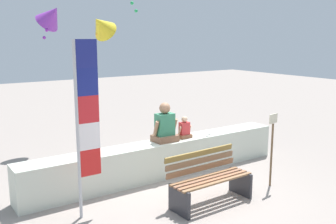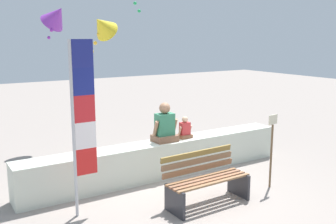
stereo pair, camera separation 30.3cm
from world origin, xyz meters
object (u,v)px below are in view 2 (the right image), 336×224
(kite_purple, at_px, (56,16))
(park_bench, at_px, (206,180))
(person_child, at_px, (185,129))
(sign_post, at_px, (272,145))
(person_adult, at_px, (165,126))
(kite_yellow, at_px, (102,26))
(flag_banner, at_px, (80,117))

(kite_purple, bearing_deg, park_bench, -79.18)
(person_child, distance_m, kite_purple, 4.50)
(park_bench, distance_m, sign_post, 1.55)
(person_child, bearing_deg, person_adult, -179.95)
(kite_yellow, bearing_deg, person_child, -40.37)
(person_child, height_order, flag_banner, flag_banner)
(person_adult, height_order, flag_banner, flag_banner)
(park_bench, relative_size, kite_yellow, 1.41)
(park_bench, height_order, kite_yellow, kite_yellow)
(sign_post, bearing_deg, person_child, 117.60)
(park_bench, relative_size, person_child, 3.30)
(park_bench, height_order, kite_purple, kite_purple)
(person_adult, bearing_deg, flag_banner, -157.51)
(kite_purple, bearing_deg, person_adult, -72.45)
(kite_purple, xyz_separation_m, sign_post, (2.44, -5.07, -2.52))
(person_adult, distance_m, kite_purple, 4.28)
(person_adult, distance_m, sign_post, 2.13)
(kite_yellow, bearing_deg, sign_post, -51.71)
(flag_banner, height_order, sign_post, flag_banner)
(flag_banner, bearing_deg, kite_purple, 77.24)
(park_bench, height_order, sign_post, sign_post)
(person_adult, relative_size, flag_banner, 0.29)
(person_child, bearing_deg, sign_post, -62.40)
(flag_banner, height_order, kite_purple, kite_purple)
(person_child, distance_m, flag_banner, 2.78)
(park_bench, xyz_separation_m, person_child, (0.63, 1.56, 0.50))
(kite_yellow, relative_size, kite_purple, 1.09)
(kite_purple, bearing_deg, flag_banner, -102.76)
(kite_yellow, relative_size, sign_post, 0.77)
(person_child, xyz_separation_m, kite_purple, (-1.58, 3.43, 2.44))
(person_adult, bearing_deg, person_child, 0.05)
(person_adult, xyz_separation_m, person_child, (0.50, 0.00, -0.13))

